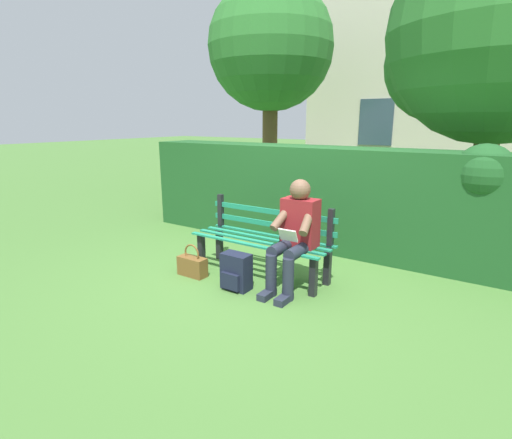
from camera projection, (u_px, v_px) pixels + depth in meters
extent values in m
plane|color=#477533|center=(261.00, 275.00, 4.63)|extent=(60.00, 60.00, 0.00)
cube|color=black|center=(313.00, 277.00, 4.03)|extent=(0.07, 0.07, 0.42)
cube|color=black|center=(201.00, 250.00, 4.85)|extent=(0.07, 0.07, 0.42)
cube|color=black|center=(327.00, 266.00, 4.31)|extent=(0.07, 0.07, 0.42)
cube|color=black|center=(219.00, 243.00, 5.13)|extent=(0.07, 0.07, 0.42)
cube|color=#1E8460|center=(271.00, 235.00, 4.71)|extent=(1.68, 0.06, 0.02)
cube|color=#1E8460|center=(264.00, 238.00, 4.58)|extent=(1.68, 0.06, 0.02)
cube|color=#1E8460|center=(257.00, 241.00, 4.46)|extent=(1.68, 0.06, 0.02)
cube|color=#1E8460|center=(250.00, 245.00, 4.34)|extent=(1.68, 0.06, 0.02)
cube|color=black|center=(331.00, 227.00, 4.24)|extent=(0.06, 0.06, 0.41)
cube|color=black|center=(221.00, 210.00, 5.05)|extent=(0.06, 0.06, 0.41)
cube|color=#1E8460|center=(271.00, 224.00, 4.66)|extent=(1.68, 0.02, 0.06)
cube|color=#1E8460|center=(271.00, 211.00, 4.63)|extent=(1.68, 0.02, 0.06)
cube|color=maroon|center=(300.00, 223.00, 4.21)|extent=(0.38, 0.22, 0.52)
sphere|color=brown|center=(300.00, 190.00, 4.11)|extent=(0.22, 0.22, 0.22)
cylinder|color=#232838|center=(299.00, 251.00, 4.05)|extent=(0.13, 0.42, 0.13)
cylinder|color=#232838|center=(282.00, 247.00, 4.15)|extent=(0.13, 0.42, 0.13)
cylinder|color=#232838|center=(288.00, 279.00, 3.94)|extent=(0.12, 0.12, 0.44)
cylinder|color=#232838|center=(271.00, 275.00, 4.04)|extent=(0.12, 0.12, 0.44)
cube|color=#232838|center=(284.00, 299.00, 3.92)|extent=(0.10, 0.24, 0.07)
cube|color=#232838|center=(267.00, 294.00, 4.03)|extent=(0.10, 0.24, 0.07)
cylinder|color=brown|center=(307.00, 222.00, 4.00)|extent=(0.14, 0.32, 0.26)
cylinder|color=brown|center=(281.00, 218.00, 4.16)|extent=(0.14, 0.32, 0.26)
cube|color=white|center=(288.00, 235.00, 4.02)|extent=(0.20, 0.07, 0.13)
cube|color=#1E5123|center=(332.00, 198.00, 5.51)|extent=(6.04, 0.72, 1.41)
sphere|color=#1E5123|center=(484.00, 173.00, 4.32)|extent=(0.65, 0.65, 0.65)
sphere|color=#1E5123|center=(246.00, 161.00, 6.28)|extent=(0.58, 0.58, 0.58)
cylinder|color=brown|center=(483.00, 169.00, 5.91)|extent=(0.34, 0.34, 2.10)
sphere|color=#2D702D|center=(502.00, 31.00, 5.44)|extent=(3.11, 3.11, 3.11)
sphere|color=#2D702D|center=(444.00, 63.00, 6.31)|extent=(1.86, 1.86, 1.86)
cube|color=beige|center=(477.00, 68.00, 10.11)|extent=(8.30, 2.71, 6.11)
cube|color=#334756|center=(376.00, 122.00, 10.46)|extent=(0.90, 0.04, 1.20)
cube|color=#334756|center=(475.00, 27.00, 8.83)|extent=(0.90, 0.04, 1.20)
cube|color=#191E33|center=(236.00, 271.00, 4.21)|extent=(0.31, 0.18, 0.39)
cube|color=#191E33|center=(230.00, 282.00, 4.14)|extent=(0.22, 0.04, 0.17)
cylinder|color=#191E33|center=(249.00, 268.00, 4.23)|extent=(0.04, 0.04, 0.24)
cylinder|color=#191E33|center=(235.00, 265.00, 4.34)|extent=(0.04, 0.04, 0.24)
cube|color=brown|center=(192.00, 266.00, 4.58)|extent=(0.35, 0.15, 0.22)
torus|color=brown|center=(192.00, 253.00, 4.54)|extent=(0.22, 0.02, 0.22)
cylinder|color=brown|center=(270.00, 140.00, 9.47)|extent=(0.36, 0.36, 2.60)
sphere|color=#2D702D|center=(271.00, 47.00, 8.96)|extent=(2.86, 2.86, 2.86)
sphere|color=#2D702D|center=(255.00, 65.00, 9.76)|extent=(1.72, 1.72, 1.72)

